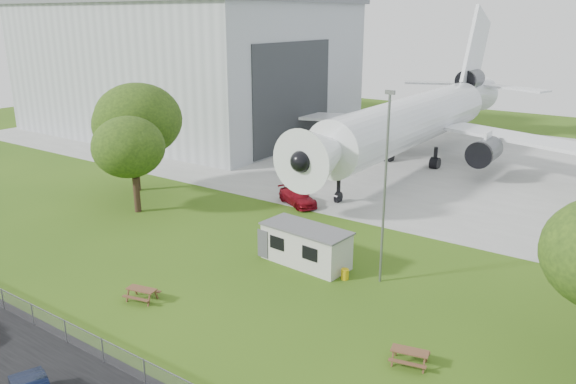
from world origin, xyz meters
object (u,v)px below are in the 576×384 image
Objects in this scene: airliner at (417,118)px; picnic_west at (142,300)px; picnic_east at (409,364)px; hangar at (186,65)px; site_cabin at (306,246)px.

airliner reaches higher than picnic_west.
picnic_west is at bearing -90.44° from airliner.
picnic_west is 1.00× the size of picnic_east.
hangar is 0.90× the size of airliner.
airliner reaches higher than picnic_east.
hangar reaches higher than site_cabin.
airliner is 40.40m from picnic_west.
picnic_east is at bearing -67.46° from airliner.
site_cabin is (4.82, -30.08, -3.96)m from airliner.
site_cabin reaches higher than picnic_east.
site_cabin is 3.81× the size of picnic_west.
picnic_west is at bearing -117.25° from site_cabin.
hangar is 23.89× the size of picnic_east.
airliner is at bearing -0.22° from hangar.
airliner is (35.97, -0.14, -4.14)m from hangar.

